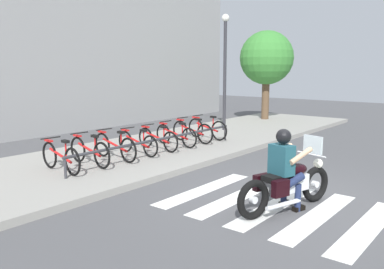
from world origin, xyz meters
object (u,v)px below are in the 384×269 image
(bicycle_0, at_px, (60,157))
(motorcycle, at_px, (287,184))
(bicycle_4, at_px, (158,139))
(bicycle_1, at_px, (89,151))
(bicycle_6, at_px, (192,131))
(bicycle_3, at_px, (137,143))
(tree_near_rack, at_px, (267,58))
(bicycle_5, at_px, (176,135))
(rider, at_px, (285,164))
(street_lamp, at_px, (225,63))
(bicycle_7, at_px, (207,128))
(bike_rack, at_px, (162,139))
(bicycle_2, at_px, (115,146))

(bicycle_0, bearing_deg, motorcycle, -74.81)
(bicycle_4, bearing_deg, bicycle_1, -179.97)
(bicycle_4, distance_m, bicycle_6, 1.58)
(bicycle_3, distance_m, tree_near_rack, 9.49)
(bicycle_3, bearing_deg, bicycle_6, -0.03)
(bicycle_5, bearing_deg, bicycle_3, 179.99)
(motorcycle, distance_m, bicycle_0, 5.06)
(bicycle_3, bearing_deg, bicycle_0, -179.97)
(bicycle_6, bearing_deg, rider, -125.61)
(motorcycle, bearing_deg, street_lamp, 41.90)
(bicycle_7, xyz_separation_m, street_lamp, (2.02, 0.70, 2.17))
(bike_rack, relative_size, tree_near_rack, 1.47)
(bicycle_3, distance_m, bicycle_4, 0.79)
(bicycle_7, relative_size, street_lamp, 0.38)
(motorcycle, height_order, bicycle_3, motorcycle)
(rider, height_order, bicycle_6, rider)
(bicycle_5, bearing_deg, bicycle_4, 179.99)
(bicycle_3, xyz_separation_m, bicycle_7, (3.15, -0.00, 0.02))
(bicycle_3, distance_m, bike_rack, 0.69)
(rider, bearing_deg, bicycle_1, 95.46)
(bicycle_1, bearing_deg, bike_rack, -15.71)
(rider, bearing_deg, tree_near_rack, 30.21)
(rider, relative_size, bike_rack, 0.24)
(bicycle_1, bearing_deg, motorcycle, -83.72)
(bicycle_0, relative_size, bicycle_2, 0.94)
(bike_rack, bearing_deg, bicycle_4, 54.61)
(bike_rack, bearing_deg, street_lamp, 14.67)
(bicycle_0, height_order, bicycle_6, bicycle_6)
(bicycle_6, xyz_separation_m, bicycle_7, (0.79, -0.00, 0.00))
(bicycle_5, distance_m, bicycle_6, 0.79)
(rider, xyz_separation_m, bicycle_2, (0.32, 4.86, -0.34))
(motorcycle, height_order, bicycle_7, motorcycle)
(motorcycle, bearing_deg, bicycle_6, 55.10)
(bicycle_2, height_order, street_lamp, street_lamp)
(bicycle_1, xyz_separation_m, bicycle_6, (3.94, 0.00, 0.00))
(bike_rack, relative_size, street_lamp, 1.38)
(motorcycle, relative_size, bicycle_1, 1.32)
(rider, xyz_separation_m, bicycle_5, (2.69, 4.86, -0.35))
(bicycle_4, height_order, bicycle_5, bicycle_5)
(bicycle_2, height_order, bicycle_4, bicycle_2)
(bicycle_1, distance_m, street_lamp, 7.13)
(bicycle_3, xyz_separation_m, bike_rack, (0.39, -0.56, 0.10))
(bicycle_6, relative_size, street_lamp, 0.38)
(street_lamp, relative_size, tree_near_rack, 1.06)
(bicycle_4, bearing_deg, bicycle_0, -179.98)
(bicycle_7, height_order, bike_rack, bicycle_7)
(bicycle_0, relative_size, street_lamp, 0.37)
(rider, height_order, bike_rack, rider)
(bicycle_0, xyz_separation_m, bicycle_3, (2.36, 0.00, -0.02))
(rider, distance_m, bicycle_0, 5.03)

